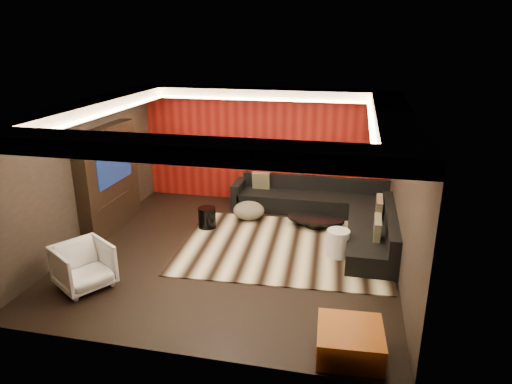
% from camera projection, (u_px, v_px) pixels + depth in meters
% --- Properties ---
extents(floor, '(6.00, 6.00, 0.02)m').
position_uv_depth(floor, '(234.00, 253.00, 8.76)').
color(floor, black).
rests_on(floor, ground).
extents(ceiling, '(6.00, 6.00, 0.02)m').
position_uv_depth(ceiling, '(232.00, 105.00, 7.83)').
color(ceiling, silver).
rests_on(ceiling, ground).
extents(wall_back, '(6.00, 0.02, 2.80)m').
position_uv_depth(wall_back, '(265.00, 146.00, 11.07)').
color(wall_back, black).
rests_on(wall_back, ground).
extents(wall_left, '(0.02, 6.00, 2.80)m').
position_uv_depth(wall_left, '(84.00, 173.00, 8.90)').
color(wall_left, black).
rests_on(wall_left, ground).
extents(wall_right, '(0.02, 6.00, 2.80)m').
position_uv_depth(wall_right, '(405.00, 195.00, 7.69)').
color(wall_right, black).
rests_on(wall_right, ground).
extents(red_feature_wall, '(5.98, 0.05, 2.78)m').
position_uv_depth(red_feature_wall, '(265.00, 146.00, 11.03)').
color(red_feature_wall, '#6B0C0A').
rests_on(red_feature_wall, ground).
extents(soffit_back, '(6.00, 0.60, 0.22)m').
position_uv_depth(soffit_back, '(263.00, 93.00, 10.36)').
color(soffit_back, silver).
rests_on(soffit_back, ground).
extents(soffit_front, '(6.00, 0.60, 0.22)m').
position_uv_depth(soffit_front, '(172.00, 149.00, 5.38)').
color(soffit_front, silver).
rests_on(soffit_front, ground).
extents(soffit_left, '(0.60, 4.80, 0.22)m').
position_uv_depth(soffit_left, '(91.00, 107.00, 8.41)').
color(soffit_left, silver).
rests_on(soffit_left, ground).
extents(soffit_right, '(0.60, 4.80, 0.22)m').
position_uv_depth(soffit_right, '(394.00, 118.00, 7.32)').
color(soffit_right, silver).
rests_on(soffit_right, ground).
extents(cove_back, '(4.80, 0.08, 0.04)m').
position_uv_depth(cove_back, '(260.00, 99.00, 10.08)').
color(cove_back, '#FFD899').
rests_on(cove_back, ground).
extents(cove_front, '(4.80, 0.08, 0.04)m').
position_uv_depth(cove_front, '(182.00, 150.00, 5.72)').
color(cove_front, '#FFD899').
rests_on(cove_front, ground).
extents(cove_left, '(0.08, 4.80, 0.04)m').
position_uv_depth(cove_left, '(108.00, 113.00, 8.37)').
color(cove_left, '#FFD899').
rests_on(cove_left, ground).
extents(cove_right, '(0.08, 4.80, 0.04)m').
position_uv_depth(cove_right, '(372.00, 123.00, 7.42)').
color(cove_right, '#FFD899').
rests_on(cove_right, ground).
extents(tv_surround, '(0.30, 2.00, 2.20)m').
position_uv_depth(tv_surround, '(109.00, 179.00, 9.52)').
color(tv_surround, black).
rests_on(tv_surround, ground).
extents(tv_screen, '(0.04, 1.30, 0.80)m').
position_uv_depth(tv_screen, '(114.00, 163.00, 9.37)').
color(tv_screen, black).
rests_on(tv_screen, ground).
extents(tv_shelf, '(0.04, 1.60, 0.04)m').
position_uv_depth(tv_shelf, '(118.00, 198.00, 9.62)').
color(tv_shelf, black).
rests_on(tv_shelf, ground).
extents(rug, '(4.14, 3.19, 0.02)m').
position_uv_depth(rug, '(283.00, 247.00, 8.97)').
color(rug, beige).
rests_on(rug, floor).
extents(coffee_table, '(1.36, 1.36, 0.21)m').
position_uv_depth(coffee_table, '(316.00, 222.00, 9.87)').
color(coffee_table, black).
rests_on(coffee_table, rug).
extents(drum_stool, '(0.46, 0.46, 0.45)m').
position_uv_depth(drum_stool, '(207.00, 218.00, 9.78)').
color(drum_stool, black).
rests_on(drum_stool, rug).
extents(striped_pouf, '(0.81, 0.81, 0.39)m').
position_uv_depth(striped_pouf, '(249.00, 210.00, 10.25)').
color(striped_pouf, '#B7AD8D').
rests_on(striped_pouf, rug).
extents(white_side_table, '(0.54, 0.54, 0.53)m').
position_uv_depth(white_side_table, '(338.00, 244.00, 8.52)').
color(white_side_table, silver).
rests_on(white_side_table, floor).
extents(orange_ottoman, '(0.90, 0.90, 0.38)m').
position_uv_depth(orange_ottoman, '(350.00, 341.00, 5.94)').
color(orange_ottoman, '#A64615').
rests_on(orange_ottoman, floor).
extents(armchair, '(1.14, 1.13, 0.76)m').
position_uv_depth(armchair, '(84.00, 266.00, 7.46)').
color(armchair, silver).
rests_on(armchair, floor).
extents(sectional_sofa, '(3.65, 3.50, 0.75)m').
position_uv_depth(sectional_sofa, '(332.00, 212.00, 10.04)').
color(sectional_sofa, black).
rests_on(sectional_sofa, floor).
extents(throw_pillows, '(2.99, 2.71, 0.50)m').
position_uv_depth(throw_pillows, '(333.00, 203.00, 9.55)').
color(throw_pillows, '#BAB288').
rests_on(throw_pillows, sectional_sofa).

